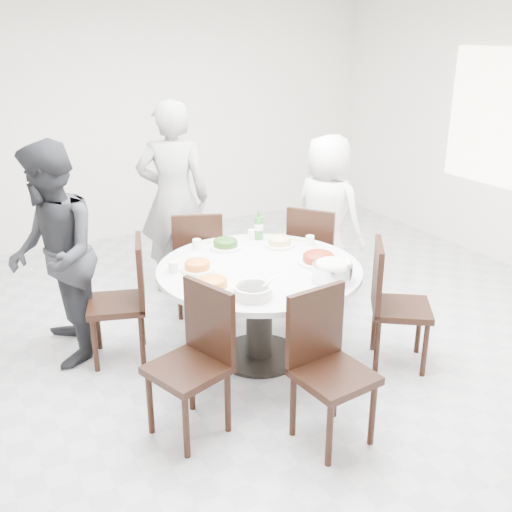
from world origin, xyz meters
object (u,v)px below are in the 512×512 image
chair_s (334,373)px  chair_se (402,306)px  chair_sw (187,366)px  chair_nw (117,301)px  dining_table (259,313)px  chair_n (198,260)px  diner_middle (174,199)px  diner_right (327,216)px  diner_left (53,256)px  beverage_bottle (259,225)px  chair_ne (316,255)px  soup_bowl (253,291)px  rice_bowl (332,273)px

chair_s → chair_se: same height
chair_sw → chair_s: 0.88m
chair_nw → chair_s: (0.85, -1.59, 0.00)m
dining_table → chair_nw: 1.07m
dining_table → chair_n: size_ratio=1.58×
chair_s → diner_middle: 2.63m
chair_s → chair_se: 1.10m
chair_se → chair_nw: bearing=95.2°
chair_nw → diner_right: 2.14m
diner_left → beverage_bottle: (1.60, -0.19, 0.04)m
chair_sw → chair_s: bearing=38.2°
chair_s → chair_se: size_ratio=1.00×
beverage_bottle → chair_nw: bearing=-178.5°
chair_n → chair_s: bearing=110.6°
chair_nw → beverage_bottle: 1.30m
chair_sw → diner_right: diner_right is taller
chair_nw → diner_middle: size_ratio=0.52×
diner_middle → beverage_bottle: bearing=133.4°
diner_middle → chair_se: bearing=137.5°
chair_s → chair_ne: bearing=53.6°
chair_sw → soup_bowl: size_ratio=3.71×
chair_se → soup_bowl: (-1.17, 0.14, 0.31)m
diner_right → diner_left: 2.47m
chair_n → chair_nw: size_ratio=1.00×
diner_middle → chair_sw: bearing=93.1°
chair_nw → soup_bowl: 1.18m
soup_bowl → chair_sw: bearing=-163.7°
dining_table → chair_s: chair_s is taller
diner_left → rice_bowl: 2.02m
chair_nw → rice_bowl: size_ratio=3.41×
dining_table → chair_sw: chair_sw is taller
diner_right → beverage_bottle: (-0.87, -0.26, 0.12)m
diner_right → diner_left: (-2.47, -0.07, 0.08)m
chair_s → beverage_bottle: (0.39, 1.62, 0.40)m
diner_right → rice_bowl: (-0.84, -1.26, 0.06)m
dining_table → diner_left: diner_left is taller
dining_table → diner_right: diner_right is taller
chair_ne → chair_se: (-0.03, -1.17, 0.00)m
soup_bowl → diner_middle: bearing=83.4°
chair_nw → rice_bowl: 1.62m
chair_se → diner_right: (0.28, 1.37, 0.28)m
diner_right → diner_middle: size_ratio=0.83×
diner_right → beverage_bottle: bearing=85.0°
dining_table → beverage_bottle: (0.30, 0.54, 0.50)m
chair_ne → beverage_bottle: beverage_bottle is taller
chair_sw → soup_bowl: chair_sw is taller
dining_table → chair_s: bearing=-94.8°
dining_table → rice_bowl: 0.71m
dining_table → chair_s: (-0.09, -1.08, 0.10)m
chair_ne → chair_se: bearing=140.5°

